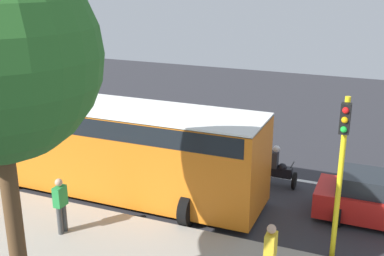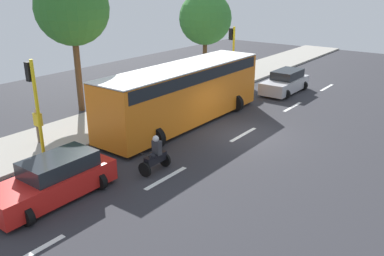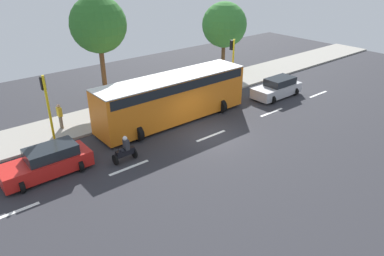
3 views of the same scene
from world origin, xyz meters
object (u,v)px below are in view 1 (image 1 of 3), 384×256
Objects in this scene: motorcycle at (277,169)px; pedestrian_by_tree at (270,254)px; traffic_light_corner at (342,158)px; city_bus at (106,142)px; pedestrian_near_signal at (61,204)px.

motorcycle is 0.91× the size of pedestrian_by_tree.
pedestrian_by_tree is 0.38× the size of traffic_light_corner.
traffic_light_corner is (1.34, 7.85, 1.08)m from city_bus.
motorcycle is (-2.74, 5.39, -1.20)m from city_bus.
pedestrian_near_signal is 0.38× the size of traffic_light_corner.
motorcycle is at bearing 140.10° from pedestrian_near_signal.
city_bus reaches higher than motorcycle.
motorcycle is 7.71m from pedestrian_near_signal.
city_bus is 6.16m from motorcycle.
motorcycle is at bearing -148.95° from traffic_light_corner.
city_bus is 6.51× the size of pedestrian_by_tree.
pedestrian_by_tree is at bearing 62.88° from city_bus.
pedestrian_near_signal is at bearing -92.14° from pedestrian_by_tree.
pedestrian_by_tree is (3.39, 6.62, -0.79)m from city_bus.
city_bus is at bearing -99.71° from traffic_light_corner.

